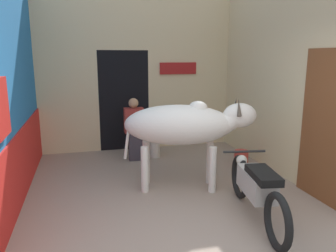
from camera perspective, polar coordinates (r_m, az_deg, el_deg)
ground_plane at (r=3.71m, az=6.17°, el=-20.56°), size 30.00×30.00×0.00m
wall_left_shopfront at (r=5.01m, az=-26.17°, el=7.18°), size 0.25×4.01×3.46m
wall_back_with_doorway at (r=7.27m, az=-6.53°, el=7.89°), size 4.09×0.94×3.46m
wall_right_with_door at (r=5.87m, az=19.53°, el=8.57°), size 0.22×4.01×3.46m
cow at (r=4.89m, az=3.01°, el=0.09°), size 2.02×1.03×1.40m
motorcycle_near at (r=4.22m, az=15.11°, el=-10.27°), size 0.58×1.91×0.74m
shopkeeper_seated at (r=6.42m, az=-5.88°, el=-0.20°), size 0.37×0.33×1.20m
plastic_stool at (r=6.59m, az=-2.42°, el=-3.26°), size 0.33×0.33×0.47m
bucket at (r=6.33m, az=12.62°, el=-5.33°), size 0.26×0.26×0.26m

